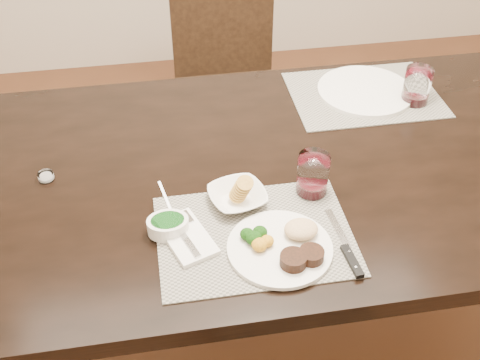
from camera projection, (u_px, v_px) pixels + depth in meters
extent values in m
plane|color=#432515|center=(268.00, 331.00, 2.12)|extent=(4.50, 4.50, 0.00)
cube|color=black|center=(277.00, 172.00, 1.65)|extent=(2.00, 1.00, 0.05)
cube|color=black|center=(230.00, 98.00, 2.48)|extent=(0.42, 0.42, 0.04)
cube|color=black|center=(194.00, 172.00, 2.47)|extent=(0.04, 0.04, 0.41)
cube|color=black|center=(280.00, 163.00, 2.51)|extent=(0.04, 0.04, 0.41)
cube|color=black|center=(185.00, 123.00, 2.74)|extent=(0.04, 0.04, 0.41)
cube|color=black|center=(263.00, 115.00, 2.78)|extent=(0.04, 0.04, 0.41)
cube|color=black|center=(222.00, 23.00, 2.46)|extent=(0.42, 0.04, 0.45)
cube|color=gray|center=(255.00, 235.00, 1.42)|extent=(0.46, 0.34, 0.00)
cube|color=gray|center=(364.00, 95.00, 1.90)|extent=(0.46, 0.34, 0.00)
cylinder|color=white|center=(280.00, 248.00, 1.38)|extent=(0.24, 0.24, 0.01)
cylinder|color=black|center=(293.00, 260.00, 1.33)|extent=(0.06, 0.06, 0.03)
cylinder|color=black|center=(311.00, 255.00, 1.34)|extent=(0.06, 0.06, 0.02)
ellipsoid|color=#DEBB85|center=(301.00, 229.00, 1.40)|extent=(0.08, 0.07, 0.03)
ellipsoid|color=#16480D|center=(254.00, 238.00, 1.38)|extent=(0.04, 0.04, 0.03)
ellipsoid|color=gold|center=(259.00, 245.00, 1.36)|extent=(0.04, 0.04, 0.03)
cube|color=white|center=(186.00, 237.00, 1.41)|extent=(0.15, 0.19, 0.01)
cube|color=silver|center=(187.00, 240.00, 1.39)|extent=(0.05, 0.12, 0.00)
cube|color=silver|center=(186.00, 217.00, 1.45)|extent=(0.04, 0.05, 0.00)
cube|color=silver|center=(338.00, 228.00, 1.44)|extent=(0.03, 0.14, 0.00)
cube|color=black|center=(352.00, 261.00, 1.35)|extent=(0.03, 0.10, 0.01)
imported|color=white|center=(237.00, 197.00, 1.50)|extent=(0.17, 0.17, 0.03)
cylinder|color=#BD8F3B|center=(237.00, 190.00, 1.48)|extent=(0.04, 0.05, 0.04)
cylinder|color=white|center=(168.00, 226.00, 1.42)|extent=(0.10, 0.10, 0.04)
cylinder|color=#0D3A0F|center=(168.00, 222.00, 1.41)|extent=(0.08, 0.08, 0.01)
cube|color=silver|center=(165.00, 196.00, 1.45)|extent=(0.01, 0.07, 0.05)
cylinder|color=silver|center=(313.00, 174.00, 1.51)|extent=(0.08, 0.08, 0.11)
cylinder|color=#38050C|center=(312.00, 187.00, 1.53)|extent=(0.07, 0.07, 0.03)
cylinder|color=white|center=(365.00, 91.00, 1.90)|extent=(0.30, 0.30, 0.01)
cylinder|color=silver|center=(417.00, 86.00, 1.83)|extent=(0.08, 0.08, 0.11)
cylinder|color=#38050C|center=(414.00, 97.00, 1.86)|extent=(0.07, 0.07, 0.03)
cylinder|color=silver|center=(46.00, 176.00, 1.58)|extent=(0.04, 0.04, 0.02)
cylinder|color=white|center=(46.00, 178.00, 1.58)|extent=(0.03, 0.03, 0.01)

